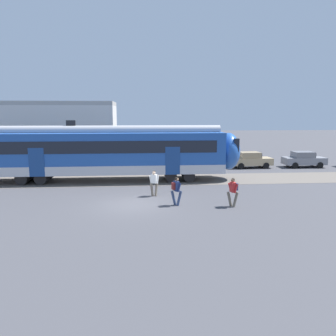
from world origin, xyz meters
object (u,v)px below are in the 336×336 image
object	(u,v)px
pedestrian_white	(154,181)
pedestrian_navy	(176,189)
parked_car_tan	(250,160)
pedestrian_red	(233,190)
parked_car_grey	(304,159)

from	to	relation	value
pedestrian_white	pedestrian_navy	distance (m)	2.56
pedestrian_navy	parked_car_tan	distance (m)	15.22
pedestrian_navy	parked_car_tan	xyz separation A→B (m)	(8.60, 12.55, -0.21)
pedestrian_red	parked_car_tan	size ratio (longest dim) A/B	0.41
pedestrian_navy	parked_car_grey	world-z (taller)	pedestrian_navy
pedestrian_white	parked_car_grey	world-z (taller)	pedestrian_white
pedestrian_navy	parked_car_tan	world-z (taller)	pedestrian_navy
pedestrian_white	pedestrian_red	size ratio (longest dim) A/B	1.00
parked_car_tan	parked_car_grey	bearing A→B (deg)	-0.92
pedestrian_white	parked_car_tan	xyz separation A→B (m)	(9.77, 10.28, -0.21)
parked_car_grey	pedestrian_white	bearing A→B (deg)	-145.99
pedestrian_red	parked_car_grey	xyz separation A→B (m)	(10.74, 12.98, -0.21)
parked_car_tan	parked_car_grey	distance (m)	5.34
pedestrian_white	parked_car_grey	bearing A→B (deg)	34.01
parked_car_tan	parked_car_grey	xyz separation A→B (m)	(5.34, -0.09, 0.00)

